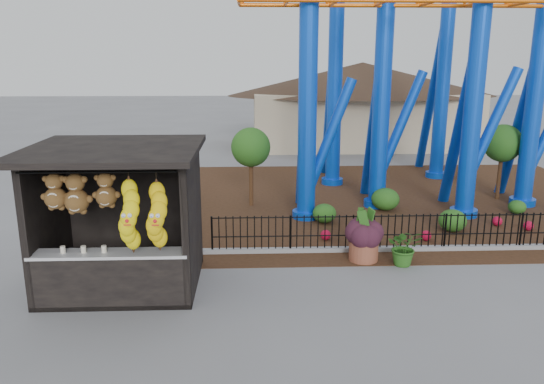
{
  "coord_description": "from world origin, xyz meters",
  "views": [
    {
      "loc": [
        -0.18,
        -9.79,
        4.89
      ],
      "look_at": [
        0.27,
        1.5,
        2.0
      ],
      "focal_mm": 35.0,
      "sensor_mm": 36.0,
      "label": 1
    }
  ],
  "objects_px": {
    "terracotta_planter": "(364,249)",
    "potted_plant": "(405,247)",
    "prize_booth": "(118,222)",
    "roller_coaster": "(412,8)"
  },
  "relations": [
    {
      "from": "terracotta_planter",
      "to": "potted_plant",
      "type": "relative_size",
      "value": 0.78
    },
    {
      "from": "prize_booth",
      "to": "roller_coaster",
      "type": "xyz_separation_m",
      "value": [
        8.1,
        7.32,
        4.92
      ]
    },
    {
      "from": "terracotta_planter",
      "to": "potted_plant",
      "type": "height_order",
      "value": "potted_plant"
    },
    {
      "from": "prize_booth",
      "to": "terracotta_planter",
      "type": "relative_size",
      "value": 4.85
    },
    {
      "from": "roller_coaster",
      "to": "terracotta_planter",
      "type": "distance_m",
      "value": 8.84
    },
    {
      "from": "potted_plant",
      "to": "roller_coaster",
      "type": "bearing_deg",
      "value": 84.07
    },
    {
      "from": "prize_booth",
      "to": "potted_plant",
      "type": "distance_m",
      "value": 6.65
    },
    {
      "from": "roller_coaster",
      "to": "terracotta_planter",
      "type": "xyz_separation_m",
      "value": [
        -2.56,
        -5.83,
        -6.14
      ]
    },
    {
      "from": "terracotta_planter",
      "to": "potted_plant",
      "type": "distance_m",
      "value": 0.99
    },
    {
      "from": "prize_booth",
      "to": "potted_plant",
      "type": "height_order",
      "value": "prize_booth"
    }
  ]
}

